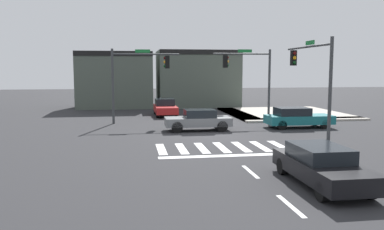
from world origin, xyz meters
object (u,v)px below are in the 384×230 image
(traffic_signal_southeast, at_px, (312,70))
(car_teal, at_px, (297,117))
(traffic_signal_northeast, at_px, (250,71))
(car_gray, at_px, (198,120))
(car_black, at_px, (321,165))
(car_red, at_px, (165,107))
(traffic_signal_northwest, at_px, (138,72))

(traffic_signal_southeast, relative_size, car_teal, 1.28)
(traffic_signal_northeast, relative_size, car_gray, 1.29)
(car_gray, relative_size, car_teal, 0.95)
(car_black, height_order, car_gray, car_gray)
(car_gray, xyz_separation_m, car_red, (-1.39, 9.05, 0.02))
(traffic_signal_southeast, bearing_deg, car_black, 157.17)
(traffic_signal_southeast, height_order, car_gray, traffic_signal_southeast)
(traffic_signal_southeast, distance_m, car_gray, 7.84)
(traffic_signal_northeast, relative_size, car_black, 1.16)
(car_red, bearing_deg, traffic_signal_northeast, 52.64)
(traffic_signal_southeast, bearing_deg, car_gray, 54.36)
(car_gray, distance_m, car_teal, 6.92)
(traffic_signal_northwest, bearing_deg, traffic_signal_southeast, -41.65)
(car_teal, bearing_deg, car_black, -110.06)
(traffic_signal_southeast, bearing_deg, car_red, 28.56)
(car_teal, bearing_deg, traffic_signal_northeast, 118.02)
(traffic_signal_northeast, bearing_deg, car_teal, 118.02)
(traffic_signal_southeast, relative_size, car_red, 1.32)
(car_red, bearing_deg, traffic_signal_northwest, -27.22)
(traffic_signal_northwest, xyz_separation_m, traffic_signal_southeast, (9.59, -8.53, 0.15))
(traffic_signal_northeast, bearing_deg, car_gray, 42.76)
(traffic_signal_northeast, xyz_separation_m, car_red, (-6.12, 4.68, -3.11))
(car_teal, bearing_deg, car_red, 133.42)
(car_gray, bearing_deg, car_red, 98.76)
(car_black, distance_m, car_gray, 13.06)
(traffic_signal_northwest, distance_m, car_teal, 11.89)
(car_teal, bearing_deg, traffic_signal_northwest, 159.02)
(car_black, bearing_deg, traffic_signal_northeast, -8.62)
(car_black, bearing_deg, car_red, 9.09)
(traffic_signal_northeast, relative_size, traffic_signal_southeast, 0.96)
(traffic_signal_southeast, height_order, car_black, traffic_signal_southeast)
(traffic_signal_northwest, relative_size, car_teal, 1.22)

